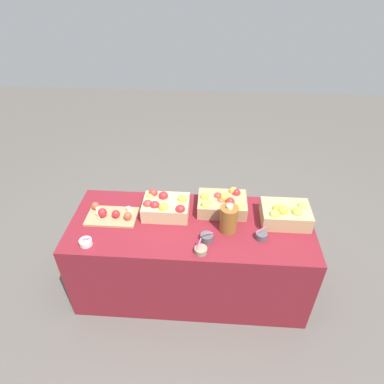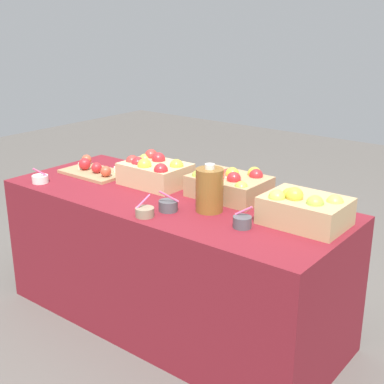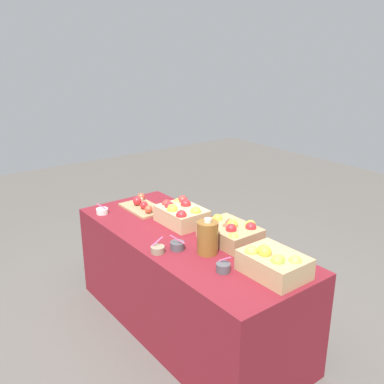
% 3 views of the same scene
% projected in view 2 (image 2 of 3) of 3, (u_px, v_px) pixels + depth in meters
% --- Properties ---
extents(ground_plane, '(10.00, 10.00, 0.00)m').
position_uv_depth(ground_plane, '(173.00, 319.00, 3.03)').
color(ground_plane, '#56514C').
extents(table, '(1.90, 0.76, 0.74)m').
position_uv_depth(table, '(172.00, 260.00, 2.91)').
color(table, maroon).
rests_on(table, ground_plane).
extents(apple_crate_left, '(0.37, 0.28, 0.18)m').
position_uv_depth(apple_crate_left, '(305.00, 209.00, 2.40)').
color(apple_crate_left, tan).
rests_on(apple_crate_left, table).
extents(apple_crate_middle, '(0.39, 0.28, 0.16)m').
position_uv_depth(apple_crate_middle, '(228.00, 184.00, 2.77)').
color(apple_crate_middle, tan).
rests_on(apple_crate_middle, table).
extents(apple_crate_right, '(0.36, 0.27, 0.17)m').
position_uv_depth(apple_crate_right, '(154.00, 171.00, 2.98)').
color(apple_crate_right, tan).
rests_on(apple_crate_right, table).
extents(cutting_board_front, '(0.40, 0.24, 0.09)m').
position_uv_depth(cutting_board_front, '(93.00, 170.00, 3.19)').
color(cutting_board_front, tan).
rests_on(cutting_board_front, table).
extents(sample_bowl_near, '(0.09, 0.09, 0.10)m').
position_uv_depth(sample_bowl_near, '(40.00, 179.00, 3.02)').
color(sample_bowl_near, silver).
rests_on(sample_bowl_near, table).
extents(sample_bowl_mid, '(0.09, 0.09, 0.10)m').
position_uv_depth(sample_bowl_mid, '(242.00, 222.00, 2.38)').
color(sample_bowl_mid, '#4C4C51').
rests_on(sample_bowl_mid, table).
extents(sample_bowl_far, '(0.10, 0.10, 0.11)m').
position_uv_depth(sample_bowl_far, '(168.00, 206.00, 2.59)').
color(sample_bowl_far, '#4C4C51').
rests_on(sample_bowl_far, table).
extents(sample_bowl_extra, '(0.09, 0.09, 0.10)m').
position_uv_depth(sample_bowl_extra, '(145.00, 212.00, 2.52)').
color(sample_bowl_extra, gray).
rests_on(sample_bowl_extra, table).
extents(cider_jug, '(0.14, 0.14, 0.24)m').
position_uv_depth(cider_jug, '(209.00, 190.00, 2.56)').
color(cider_jug, brown).
rests_on(cider_jug, table).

